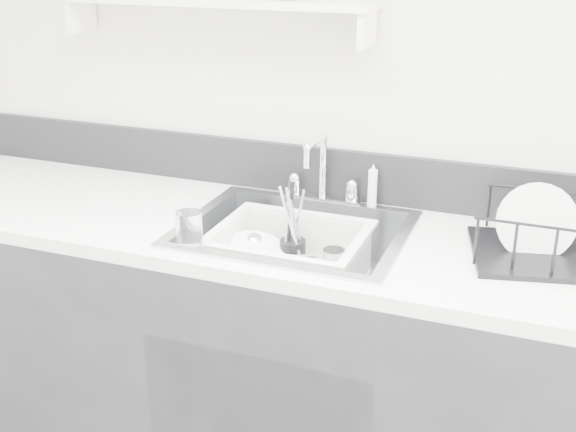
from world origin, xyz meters
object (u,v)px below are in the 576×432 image
at_px(counter_run, 294,366).
at_px(wash_tub, 290,258).
at_px(dish_rack, 557,232).
at_px(sink, 294,258).

height_order(counter_run, wash_tub, same).
bearing_deg(wash_tub, dish_rack, 6.34).
relative_size(counter_run, dish_rack, 7.72).
height_order(wash_tub, dish_rack, dish_rack).
xyz_separation_m(sink, dish_rack, (0.70, 0.06, 0.16)).
relative_size(counter_run, sink, 5.00).
bearing_deg(counter_run, dish_rack, 5.25).
height_order(counter_run, dish_rack, dish_rack).
distance_m(wash_tub, dish_rack, 0.73).
relative_size(sink, wash_tub, 1.49).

